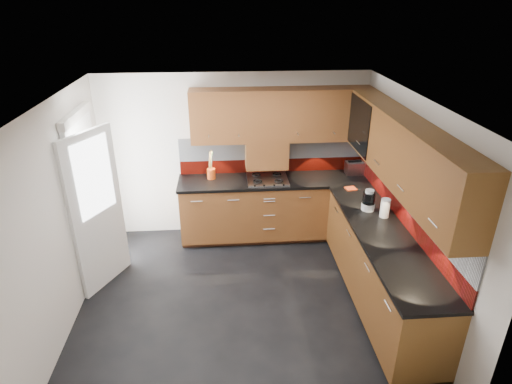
{
  "coord_description": "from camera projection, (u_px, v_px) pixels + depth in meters",
  "views": [
    {
      "loc": [
        -0.15,
        -4.08,
        3.37
      ],
      "look_at": [
        0.22,
        0.65,
        1.15
      ],
      "focal_mm": 30.0,
      "sensor_mm": 36.0,
      "label": 1
    }
  ],
  "objects": [
    {
      "name": "room",
      "position": [
        240.0,
        188.0,
        4.49
      ],
      "size": [
        4.0,
        3.8,
        2.64
      ],
      "color": "black"
    },
    {
      "name": "base_cabinets",
      "position": [
        319.0,
        236.0,
        5.66
      ],
      "size": [
        2.7,
        3.2,
        0.95
      ],
      "color": "brown",
      "rests_on": "room"
    },
    {
      "name": "countertop",
      "position": [
        321.0,
        204.0,
        5.44
      ],
      "size": [
        2.72,
        3.22,
        0.04
      ],
      "color": "black",
      "rests_on": "base_cabinets"
    },
    {
      "name": "backsplash",
      "position": [
        335.0,
        176.0,
        5.54
      ],
      "size": [
        2.7,
        3.2,
        0.54
      ],
      "color": "#661009",
      "rests_on": "countertop"
    },
    {
      "name": "upper_cabinets",
      "position": [
        339.0,
        132.0,
        5.13
      ],
      "size": [
        2.5,
        3.2,
        0.72
      ],
      "color": "brown",
      "rests_on": "room"
    },
    {
      "name": "extractor_hood",
      "position": [
        267.0,
        154.0,
        6.09
      ],
      "size": [
        0.6,
        0.33,
        0.4
      ],
      "primitive_type": "cube",
      "color": "brown",
      "rests_on": "room"
    },
    {
      "name": "glass_cabinet",
      "position": [
        370.0,
        123.0,
        5.41
      ],
      "size": [
        0.32,
        0.8,
        0.66
      ],
      "color": "black",
      "rests_on": "room"
    },
    {
      "name": "back_door",
      "position": [
        93.0,
        202.0,
        5.23
      ],
      "size": [
        0.42,
        1.19,
        2.04
      ],
      "color": "white",
      "rests_on": "room"
    },
    {
      "name": "gas_hob",
      "position": [
        267.0,
        179.0,
        6.08
      ],
      "size": [
        0.58,
        0.51,
        0.04
      ],
      "color": "silver",
      "rests_on": "countertop"
    },
    {
      "name": "utensil_pot",
      "position": [
        211.0,
        172.0,
        6.1
      ],
      "size": [
        0.12,
        0.12,
        0.43
      ],
      "color": "#D94C14",
      "rests_on": "countertop"
    },
    {
      "name": "toaster",
      "position": [
        355.0,
        168.0,
        6.27
      ],
      "size": [
        0.27,
        0.17,
        0.19
      ],
      "color": "silver",
      "rests_on": "countertop"
    },
    {
      "name": "food_processor",
      "position": [
        369.0,
        201.0,
        5.21
      ],
      "size": [
        0.16,
        0.16,
        0.27
      ],
      "color": "white",
      "rests_on": "countertop"
    },
    {
      "name": "paper_towel",
      "position": [
        385.0,
        208.0,
        5.05
      ],
      "size": [
        0.11,
        0.11,
        0.23
      ],
      "primitive_type": "cylinder",
      "rotation": [
        0.0,
        0.0,
        0.04
      ],
      "color": "white",
      "rests_on": "countertop"
    },
    {
      "name": "orange_cloth",
      "position": [
        351.0,
        189.0,
        5.81
      ],
      "size": [
        0.16,
        0.15,
        0.02
      ],
      "primitive_type": "cube",
      "rotation": [
        0.0,
        0.0,
        0.18
      ],
      "color": "red",
      "rests_on": "countertop"
    }
  ]
}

